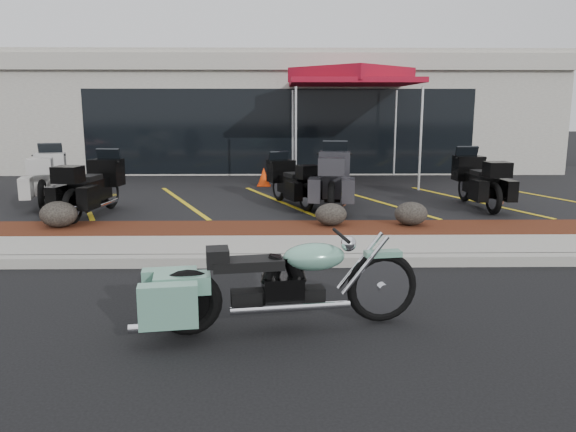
{
  "coord_description": "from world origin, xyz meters",
  "views": [
    {
      "loc": [
        -0.02,
        -6.95,
        2.27
      ],
      "look_at": [
        0.11,
        1.2,
        0.68
      ],
      "focal_mm": 35.0,
      "sensor_mm": 36.0,
      "label": 1
    }
  ],
  "objects_px": {
    "popup_canopy": "(352,78)",
    "hero_cruiser": "(382,277)",
    "traffic_cone": "(264,177)",
    "touring_white": "(52,171)"
  },
  "relations": [
    {
      "from": "popup_canopy",
      "to": "hero_cruiser",
      "type": "bearing_deg",
      "value": -70.65
    },
    {
      "from": "traffic_cone",
      "to": "popup_canopy",
      "type": "relative_size",
      "value": 0.11
    },
    {
      "from": "hero_cruiser",
      "to": "traffic_cone",
      "type": "distance_m",
      "value": 9.55
    },
    {
      "from": "traffic_cone",
      "to": "touring_white",
      "type": "bearing_deg",
      "value": -155.63
    },
    {
      "from": "touring_white",
      "to": "popup_canopy",
      "type": "xyz_separation_m",
      "value": [
        7.24,
        2.94,
        2.23
      ]
    },
    {
      "from": "touring_white",
      "to": "popup_canopy",
      "type": "relative_size",
      "value": 0.5
    },
    {
      "from": "popup_canopy",
      "to": "traffic_cone",
      "type": "bearing_deg",
      "value": -138.01
    },
    {
      "from": "touring_white",
      "to": "traffic_cone",
      "type": "distance_m",
      "value": 5.3
    },
    {
      "from": "traffic_cone",
      "to": "hero_cruiser",
      "type": "bearing_deg",
      "value": -80.99
    },
    {
      "from": "touring_white",
      "to": "traffic_cone",
      "type": "relative_size",
      "value": 4.49
    }
  ]
}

